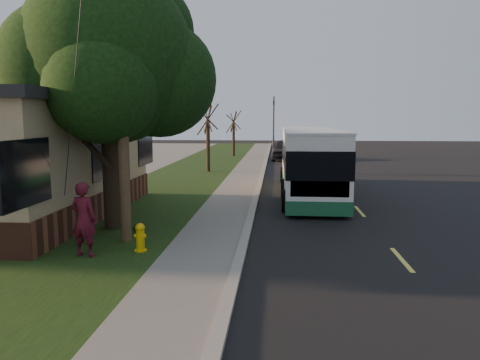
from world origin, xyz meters
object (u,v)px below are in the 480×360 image
transit_bus (309,160)px  traffic_signal (274,121)px  skateboard_main (139,227)px  dumpster (29,188)px  leafy_tree (110,62)px  utility_pole (121,75)px  bare_tree_near (208,139)px  fire_hydrant (140,237)px  skateboarder (84,219)px  bare_tree_far (234,134)px  distant_car (285,149)px

transit_bus → traffic_signal: bearing=94.3°
skateboard_main → dumpster: dumpster is taller
leafy_tree → utility_pole: bearing=-62.4°
bare_tree_near → skateboard_main: 15.83m
bare_tree_near → transit_bus: bare_tree_near is taller
transit_bus → fire_hydrant: bearing=-116.9°
utility_pole → skateboarder: bearing=-109.4°
leafy_tree → transit_bus: leafy_tree is taller
utility_pole → bare_tree_near: 17.19m
leafy_tree → bare_tree_far: size_ratio=1.94×
fire_hydrant → traffic_signal: 34.25m
utility_pole → distant_car: bearing=79.7°
transit_bus → skateboard_main: (-5.68, -7.43, -1.46)m
bare_tree_far → traffic_signal: size_ratio=0.73×
dumpster → transit_bus: bearing=13.5°
skateboarder → skateboard_main: bearing=-89.7°
fire_hydrant → leafy_tree: size_ratio=0.09×
bare_tree_near → skateboard_main: bearing=-89.4°
bare_tree_near → dumpster: size_ratio=2.82×
distant_car → skateboarder: bearing=-97.8°
traffic_signal → distant_car: (1.00, -6.52, -2.31)m
leafy_tree → skateboarder: (0.32, -3.19, -4.16)m
leafy_tree → transit_bus: (6.51, 7.08, -3.58)m
fire_hydrant → bare_tree_near: size_ratio=0.17×
utility_pole → dumpster: 9.38m
skateboard_main → skateboarder: bearing=-100.2°
distant_car → fire_hydrant: bearing=-95.5°
fire_hydrant → skateboarder: (-1.25, -0.54, 0.57)m
skateboarder → leafy_tree: bearing=-73.7°
utility_pole → skateboard_main: 4.69m
bare_tree_far → transit_bus: size_ratio=0.37×
transit_bus → bare_tree_near: bearing=125.3°
fire_hydrant → bare_tree_near: bare_tree_near is taller
leafy_tree → traffic_signal: (4.67, 31.35, -2.00)m
dumpster → distant_car: distant_car is taller
utility_pole → traffic_signal: bearing=83.4°
traffic_signal → transit_bus: traffic_signal is taller
utility_pole → distant_car: 27.18m
bare_tree_far → transit_bus: bearing=-75.2°
leafy_tree → traffic_signal: bearing=81.5°
dumpster → distant_car: (10.86, 20.55, 0.25)m
bare_tree_near → bare_tree_far: size_ratio=1.07×
bare_tree_near → skateboard_main: (0.17, -15.70, -2.02)m
skateboard_main → distant_car: (4.83, 25.18, 0.73)m
skateboarder → dumpster: 9.29m
bare_tree_near → skateboarder: size_ratio=2.30×
fire_hydrant → dumpster: (-6.76, 6.93, 0.18)m
dumpster → traffic_signal: bearing=70.0°
fire_hydrant → skateboard_main: fire_hydrant is taller
skateboard_main → distant_car: bearing=79.1°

